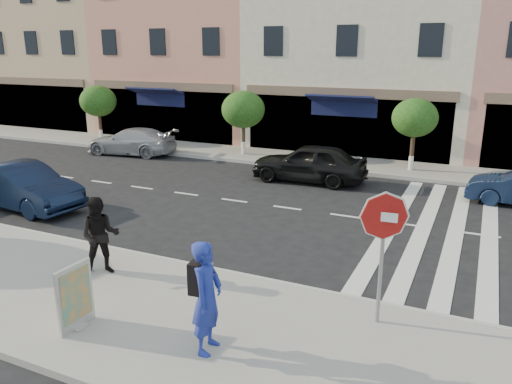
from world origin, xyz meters
The scene contains 16 objects.
ground centered at (0.00, 0.00, 0.00)m, with size 120.00×120.00×0.00m, color black.
sidewalk_near centered at (0.00, -3.75, 0.07)m, with size 60.00×4.50×0.15m, color gray.
sidewalk_far centered at (0.00, 11.00, 0.07)m, with size 60.00×3.00×0.15m, color gray.
building_west_far centered at (-22.00, 17.00, 6.00)m, with size 12.00×9.00×12.00m, color tan.
building_west_mid centered at (-11.00, 17.00, 7.00)m, with size 10.00×9.00×14.00m, color tan.
building_centre centered at (-0.50, 17.00, 5.50)m, with size 11.00×9.00×11.00m, color beige.
street_tree_wa centered at (-14.00, 10.80, 2.33)m, with size 2.00×2.00×3.05m.
street_tree_wb centered at (-5.00, 10.80, 2.31)m, with size 2.10×2.10×3.06m.
street_tree_c centered at (3.00, 10.80, 2.36)m, with size 1.90×1.90×3.04m.
stop_sign centered at (4.29, -2.29, 2.02)m, with size 0.91×0.13×2.58m.
photographer centered at (1.85, -4.42, 1.15)m, with size 0.73×0.48×1.99m, color navy.
walker centered at (-1.91, -2.79, 1.06)m, with size 0.88×0.69×1.82m, color black.
poster_board centered at (-0.71, -4.83, 0.76)m, with size 0.30×0.82×1.25m.
car_near_mid centered at (-8.00, 0.30, 0.75)m, with size 1.58×4.54×1.50m, color black.
car_far_left centered at (-10.37, 8.93, 0.66)m, with size 1.86×4.58×1.33m, color #A2A2A7.
car_far_mid centered at (-0.49, 7.60, 0.77)m, with size 1.83×4.54×1.55m, color black.
Camera 1 is at (5.76, -10.90, 5.15)m, focal length 35.00 mm.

